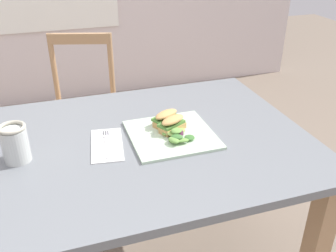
{
  "coord_description": "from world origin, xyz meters",
  "views": [
    {
      "loc": [
        -0.11,
        -1.17,
        1.42
      ],
      "look_at": [
        0.27,
        -0.01,
        0.76
      ],
      "focal_mm": 39.98,
      "sensor_mm": 36.0,
      "label": 1
    }
  ],
  "objects_px": {
    "fork_on_napkin": "(107,141)",
    "chair_wooden_far": "(83,110)",
    "sandwich_half_back": "(166,118)",
    "sandwich_half_front": "(172,124)",
    "mason_jar_iced_tea": "(15,145)",
    "dining_table": "(141,169)",
    "plate_lunch": "(171,135)"
  },
  "relations": [
    {
      "from": "fork_on_napkin",
      "to": "chair_wooden_far",
      "type": "bearing_deg",
      "value": 90.47
    },
    {
      "from": "chair_wooden_far",
      "to": "plate_lunch",
      "type": "height_order",
      "value": "chair_wooden_far"
    },
    {
      "from": "mason_jar_iced_tea",
      "to": "plate_lunch",
      "type": "bearing_deg",
      "value": -0.51
    },
    {
      "from": "sandwich_half_back",
      "to": "plate_lunch",
      "type": "bearing_deg",
      "value": -92.0
    },
    {
      "from": "chair_wooden_far",
      "to": "mason_jar_iced_tea",
      "type": "xyz_separation_m",
      "value": [
        -0.28,
        -0.92,
        0.35
      ]
    },
    {
      "from": "chair_wooden_far",
      "to": "mason_jar_iced_tea",
      "type": "height_order",
      "value": "chair_wooden_far"
    },
    {
      "from": "chair_wooden_far",
      "to": "sandwich_half_back",
      "type": "bearing_deg",
      "value": -74.23
    },
    {
      "from": "chair_wooden_far",
      "to": "fork_on_napkin",
      "type": "distance_m",
      "value": 0.95
    },
    {
      "from": "sandwich_half_front",
      "to": "fork_on_napkin",
      "type": "xyz_separation_m",
      "value": [
        -0.24,
        0.0,
        -0.03
      ]
    },
    {
      "from": "chair_wooden_far",
      "to": "dining_table",
      "type": "bearing_deg",
      "value": -82.44
    },
    {
      "from": "dining_table",
      "to": "mason_jar_iced_tea",
      "type": "distance_m",
      "value": 0.45
    },
    {
      "from": "sandwich_half_front",
      "to": "mason_jar_iced_tea",
      "type": "xyz_separation_m",
      "value": [
        -0.53,
        -0.02,
        0.02
      ]
    },
    {
      "from": "plate_lunch",
      "to": "mason_jar_iced_tea",
      "type": "bearing_deg",
      "value": 179.49
    },
    {
      "from": "chair_wooden_far",
      "to": "plate_lunch",
      "type": "relative_size",
      "value": 2.91
    },
    {
      "from": "mason_jar_iced_tea",
      "to": "sandwich_half_back",
      "type": "bearing_deg",
      "value": 7.21
    },
    {
      "from": "chair_wooden_far",
      "to": "plate_lunch",
      "type": "distance_m",
      "value": 1.0
    },
    {
      "from": "chair_wooden_far",
      "to": "sandwich_half_back",
      "type": "relative_size",
      "value": 7.63
    },
    {
      "from": "chair_wooden_far",
      "to": "sandwich_half_front",
      "type": "height_order",
      "value": "chair_wooden_far"
    },
    {
      "from": "fork_on_napkin",
      "to": "sandwich_half_back",
      "type": "bearing_deg",
      "value": 11.32
    },
    {
      "from": "mason_jar_iced_tea",
      "to": "chair_wooden_far",
      "type": "bearing_deg",
      "value": 72.9
    },
    {
      "from": "fork_on_napkin",
      "to": "plate_lunch",
      "type": "bearing_deg",
      "value": -5.98
    },
    {
      "from": "dining_table",
      "to": "chair_wooden_far",
      "type": "relative_size",
      "value": 1.39
    },
    {
      "from": "sandwich_half_front",
      "to": "sandwich_half_back",
      "type": "distance_m",
      "value": 0.05
    },
    {
      "from": "sandwich_half_front",
      "to": "mason_jar_iced_tea",
      "type": "height_order",
      "value": "mason_jar_iced_tea"
    },
    {
      "from": "dining_table",
      "to": "mason_jar_iced_tea",
      "type": "xyz_separation_m",
      "value": [
        -0.41,
        -0.0,
        0.18
      ]
    },
    {
      "from": "dining_table",
      "to": "sandwich_half_front",
      "type": "relative_size",
      "value": 10.63
    },
    {
      "from": "sandwich_half_back",
      "to": "fork_on_napkin",
      "type": "distance_m",
      "value": 0.24
    },
    {
      "from": "dining_table",
      "to": "mason_jar_iced_tea",
      "type": "relative_size",
      "value": 9.56
    },
    {
      "from": "plate_lunch",
      "to": "fork_on_napkin",
      "type": "xyz_separation_m",
      "value": [
        -0.23,
        0.02,
        0.0
      ]
    },
    {
      "from": "dining_table",
      "to": "sandwich_half_back",
      "type": "xyz_separation_m",
      "value": [
        0.12,
        0.06,
        0.16
      ]
    },
    {
      "from": "dining_table",
      "to": "fork_on_napkin",
      "type": "distance_m",
      "value": 0.18
    },
    {
      "from": "sandwich_half_front",
      "to": "mason_jar_iced_tea",
      "type": "distance_m",
      "value": 0.54
    }
  ]
}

